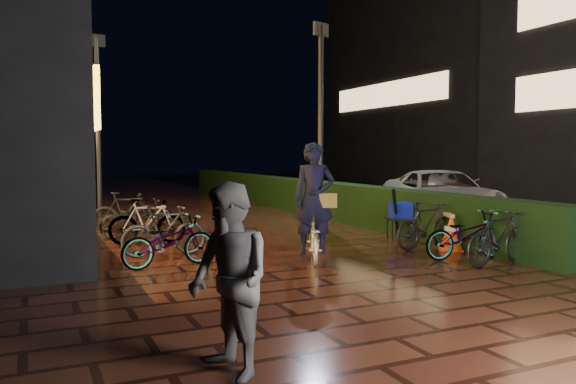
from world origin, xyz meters
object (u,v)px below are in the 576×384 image
cyclist (314,217)px  cart_assembly (400,212)px  van (440,196)px  bystander_person (229,280)px  traffic_barrier (442,228)px

cyclist → cart_assembly: 3.06m
van → cyclist: (-5.63, -3.51, 0.06)m
bystander_person → van: size_ratio=0.33×
bystander_person → traffic_barrier: bystander_person is taller
van → cyclist: 6.64m
cyclist → traffic_barrier: cyclist is taller
cyclist → traffic_barrier: bearing=7.1°
bystander_person → cart_assembly: bearing=123.3°
cart_assembly → traffic_barrier: bearing=-72.1°
bystander_person → van: bystander_person is taller
bystander_person → cyclist: bearing=134.1°
traffic_barrier → van: bearing=50.6°
cyclist → cart_assembly: (2.75, 1.34, -0.17)m
cart_assembly → bystander_person: bearing=-136.1°
bystander_person → van: (8.54, 7.63, -0.12)m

